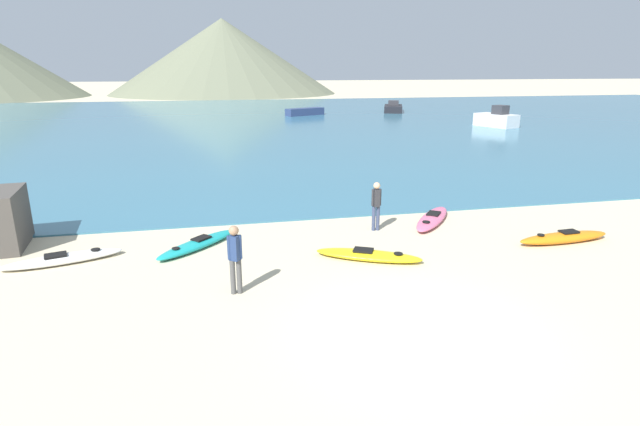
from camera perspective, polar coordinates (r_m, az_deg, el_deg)
The scene contains 13 objects.
ground_plane at distance 11.14m, azimuth 11.09°, elevation -13.12°, with size 400.00×400.00×0.00m, color beige.
bay_water at distance 52.66m, azimuth -7.86°, elevation 10.33°, with size 160.00×70.00×0.06m, color teal.
far_hill_midright at distance 110.77m, azimuth -11.01°, elevation 17.16°, with size 46.79×46.79×15.00m, color #6B7056.
kayak_on_sand_0 at distance 17.82m, azimuth 26.10°, elevation -2.52°, with size 3.28×0.82×0.38m.
kayak_on_sand_1 at distance 14.71m, azimuth 5.56°, elevation -4.82°, with size 3.14×2.06×0.30m.
kayak_on_sand_2 at distance 18.58m, azimuth 12.71°, elevation -0.61°, with size 2.66×3.12×0.30m.
kayak_on_sand_3 at distance 16.02m, azimuth -13.80°, elevation -3.45°, with size 2.71×2.74×0.30m.
kayak_on_sand_4 at distance 16.18m, azimuth -27.36°, elevation -4.67°, with size 3.30×1.59×0.30m.
person_near_foreground at distance 12.37m, azimuth -9.69°, elevation -4.78°, with size 0.36×0.31×1.77m.
person_near_waterline at distance 17.07m, azimuth 6.45°, elevation 1.14°, with size 0.34×0.24×1.70m.
moored_boat_0 at distance 58.56m, azimuth -1.74°, elevation 11.50°, with size 4.79×3.12×0.81m.
moored_boat_1 at distance 50.02m, azimuth 19.52°, elevation 10.08°, with size 3.11×4.22×1.97m.
moored_boat_3 at distance 63.88m, azimuth 8.37°, elevation 11.80°, with size 3.78×5.54×1.33m.
Camera 1 is at (-4.05, -8.84, 5.43)m, focal length 28.00 mm.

